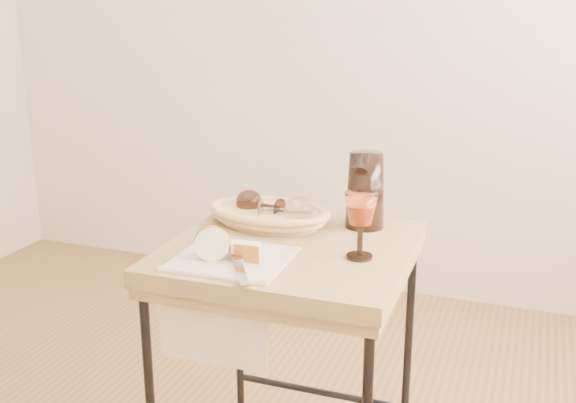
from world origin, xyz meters
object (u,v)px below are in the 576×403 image
at_px(wine_goblet, 360,226).
at_px(side_table, 291,377).
at_px(pitcher, 365,190).
at_px(table_knife, 238,263).
at_px(tea_towel, 233,258).
at_px(apple_half, 212,242).
at_px(goblet_lying_b, 282,210).
at_px(bread_basket, 269,216).
at_px(goblet_lying_a, 262,205).

bearing_deg(wine_goblet, side_table, 168.89).
bearing_deg(pitcher, table_knife, -117.86).
xyz_separation_m(tea_towel, pitcher, (0.24, 0.36, 0.10)).
xyz_separation_m(wine_goblet, table_knife, (-0.25, -0.17, -0.07)).
bearing_deg(apple_half, pitcher, 28.89).
height_order(goblet_lying_b, pitcher, pitcher).
relative_size(wine_goblet, table_knife, 0.70).
bearing_deg(apple_half, bread_basket, 60.53).
height_order(goblet_lying_a, apple_half, same).
bearing_deg(goblet_lying_a, wine_goblet, 163.65).
relative_size(side_table, goblet_lying_a, 6.26).
bearing_deg(apple_half, tea_towel, 0.30).
distance_m(pitcher, wine_goblet, 0.25).
distance_m(tea_towel, pitcher, 0.44).
xyz_separation_m(pitcher, table_knife, (-0.20, -0.41, -0.09)).
height_order(wine_goblet, apple_half, wine_goblet).
bearing_deg(tea_towel, bread_basket, 92.37).
height_order(side_table, pitcher, pitcher).
relative_size(goblet_lying_b, table_knife, 0.55).
relative_size(pitcher, table_knife, 1.06).
bearing_deg(pitcher, tea_towel, -125.12).
xyz_separation_m(side_table, pitcher, (0.14, 0.21, 0.50)).
bearing_deg(bread_basket, goblet_lying_b, -16.96).
xyz_separation_m(goblet_lying_a, pitcher, (0.28, 0.06, 0.06)).
distance_m(bread_basket, wine_goblet, 0.35).
relative_size(bread_basket, goblet_lying_b, 2.43).
xyz_separation_m(bread_basket, wine_goblet, (0.31, -0.17, 0.06)).
bearing_deg(side_table, goblet_lying_a, 134.23).
distance_m(tea_towel, bread_basket, 0.29).
height_order(goblet_lying_a, goblet_lying_b, goblet_lying_b).
distance_m(pitcher, apple_half, 0.48).
xyz_separation_m(goblet_lying_b, table_knife, (0.01, -0.32, -0.04)).
xyz_separation_m(tea_towel, bread_basket, (-0.02, 0.29, 0.02)).
bearing_deg(table_knife, pitcher, 122.90).
xyz_separation_m(bread_basket, table_knife, (0.06, -0.33, -0.01)).
height_order(tea_towel, goblet_lying_a, goblet_lying_a).
bearing_deg(side_table, apple_half, -127.86).
bearing_deg(bread_basket, wine_goblet, -23.96).
xyz_separation_m(bread_basket, goblet_lying_a, (-0.03, 0.01, 0.03)).
relative_size(bread_basket, goblet_lying_a, 2.54).
distance_m(goblet_lying_b, wine_goblet, 0.30).
xyz_separation_m(tea_towel, table_knife, (0.04, -0.05, 0.01)).
distance_m(side_table, goblet_lying_b, 0.46).
distance_m(side_table, apple_half, 0.49).
distance_m(side_table, bread_basket, 0.45).
distance_m(side_table, tea_towel, 0.43).
xyz_separation_m(bread_basket, goblet_lying_b, (0.05, -0.02, 0.03)).
height_order(goblet_lying_a, wine_goblet, wine_goblet).
relative_size(goblet_lying_b, apple_half, 1.46).
xyz_separation_m(bread_basket, pitcher, (0.26, 0.08, 0.08)).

